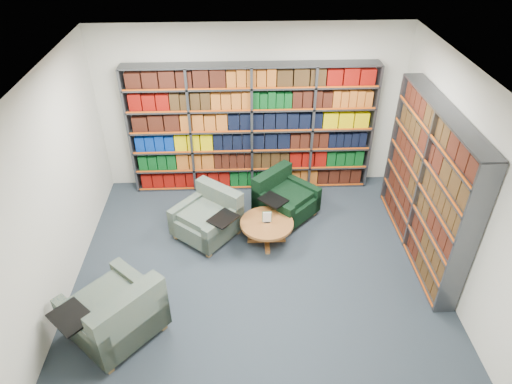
{
  "coord_description": "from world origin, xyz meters",
  "views": [
    {
      "loc": [
        -0.21,
        -4.46,
        4.57
      ],
      "look_at": [
        0.0,
        0.6,
        1.05
      ],
      "focal_mm": 32.0,
      "sensor_mm": 36.0,
      "label": 1
    }
  ],
  "objects_px": {
    "chair_teal_front": "(118,316)",
    "coffee_table": "(267,226)",
    "chair_green_right": "(283,199)",
    "chair_teal_left": "(210,218)"
  },
  "relations": [
    {
      "from": "chair_teal_front",
      "to": "coffee_table",
      "type": "relative_size",
      "value": 1.68
    },
    {
      "from": "chair_green_right",
      "to": "chair_teal_left",
      "type": "bearing_deg",
      "value": -158.44
    },
    {
      "from": "chair_teal_left",
      "to": "chair_green_right",
      "type": "bearing_deg",
      "value": 21.56
    },
    {
      "from": "chair_green_right",
      "to": "chair_teal_front",
      "type": "distance_m",
      "value": 3.17
    },
    {
      "from": "chair_teal_left",
      "to": "chair_green_right",
      "type": "height_order",
      "value": "chair_teal_left"
    },
    {
      "from": "chair_green_right",
      "to": "chair_teal_front",
      "type": "bearing_deg",
      "value": -132.54
    },
    {
      "from": "chair_green_right",
      "to": "chair_teal_front",
      "type": "height_order",
      "value": "chair_teal_front"
    },
    {
      "from": "chair_teal_left",
      "to": "coffee_table",
      "type": "bearing_deg",
      "value": -15.95
    },
    {
      "from": "chair_teal_front",
      "to": "coffee_table",
      "type": "xyz_separation_m",
      "value": [
        1.85,
        1.64,
        -0.05
      ]
    },
    {
      "from": "chair_teal_left",
      "to": "chair_green_right",
      "type": "relative_size",
      "value": 1.02
    }
  ]
}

